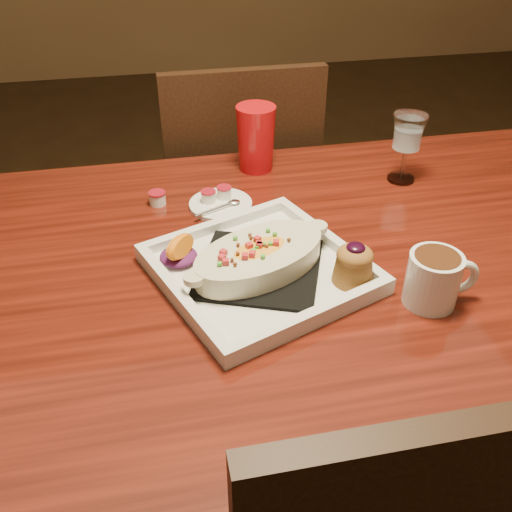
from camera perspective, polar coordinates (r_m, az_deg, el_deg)
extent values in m
plane|color=black|center=(1.57, 2.87, -23.10)|extent=(7.00, 7.00, 0.00)
cube|color=maroon|center=(1.02, 4.05, -1.20)|extent=(1.50, 0.90, 0.04)
cylinder|color=black|center=(1.77, 21.77, -1.30)|extent=(0.07, 0.07, 0.71)
cube|color=black|center=(1.75, -2.19, 4.85)|extent=(0.42, 0.42, 0.04)
cylinder|color=black|center=(2.04, 1.86, 2.26)|extent=(0.04, 0.04, 0.45)
cylinder|color=black|center=(2.00, -7.68, 1.19)|extent=(0.04, 0.04, 0.45)
cylinder|color=black|center=(1.77, 4.34, -3.64)|extent=(0.04, 0.04, 0.45)
cylinder|color=black|center=(1.73, -6.66, -5.04)|extent=(0.04, 0.04, 0.45)
cube|color=black|center=(1.47, -1.15, 9.57)|extent=(0.40, 0.03, 0.46)
cube|color=silver|center=(0.97, 0.35, -1.69)|extent=(0.41, 0.41, 0.01)
cube|color=black|center=(0.96, 0.36, -1.26)|extent=(0.26, 0.26, 0.01)
ellipsoid|color=#FFAA30|center=(0.95, 0.36, -0.05)|extent=(0.23, 0.18, 0.04)
ellipsoid|color=#521249|center=(0.99, -7.76, -0.02)|extent=(0.07, 0.07, 0.02)
cone|color=brown|center=(0.94, 9.71, -1.20)|extent=(0.07, 0.07, 0.05)
ellipsoid|color=brown|center=(0.92, 9.86, 0.05)|extent=(0.06, 0.06, 0.03)
ellipsoid|color=black|center=(0.92, 9.95, 0.81)|extent=(0.03, 0.03, 0.01)
cylinder|color=silver|center=(0.93, 17.25, -2.27)|extent=(0.08, 0.08, 0.09)
cylinder|color=#3A1E0F|center=(0.91, 17.64, -0.47)|extent=(0.07, 0.07, 0.02)
torus|color=silver|center=(0.95, 19.71, -2.00)|extent=(0.06, 0.02, 0.06)
cylinder|color=silver|center=(1.30, 14.27, 7.53)|extent=(0.06, 0.06, 0.01)
cylinder|color=silver|center=(1.29, 14.49, 8.90)|extent=(0.01, 0.01, 0.07)
cone|color=silver|center=(1.26, 14.98, 11.84)|extent=(0.07, 0.07, 0.08)
cylinder|color=silver|center=(1.16, -3.56, 5.16)|extent=(0.13, 0.13, 0.01)
cylinder|color=white|center=(1.16, -4.77, 5.92)|extent=(0.03, 0.03, 0.02)
cylinder|color=#B51628|center=(1.15, -4.80, 6.43)|extent=(0.03, 0.03, 0.00)
cylinder|color=white|center=(1.17, -3.20, 6.35)|extent=(0.03, 0.03, 0.02)
cylinder|color=#B51628|center=(1.17, -3.22, 6.86)|extent=(0.03, 0.03, 0.00)
cylinder|color=white|center=(1.18, -9.83, 5.66)|extent=(0.03, 0.03, 0.02)
cylinder|color=#B51628|center=(1.18, -9.89, 6.23)|extent=(0.04, 0.04, 0.00)
cone|color=red|center=(1.28, -0.01, 11.68)|extent=(0.09, 0.09, 0.15)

